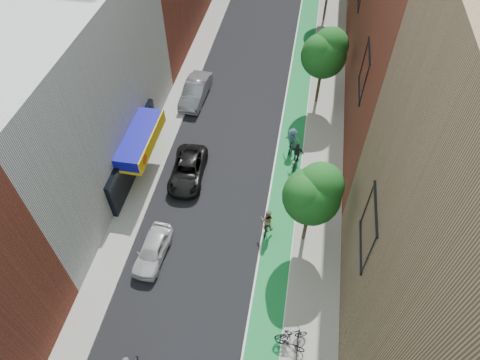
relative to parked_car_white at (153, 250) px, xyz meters
The scene contains 14 objects.
bike_lane 20.28m from the parked_car_white, 68.41° to the left, with size 2.00×68.00×0.01m, color #14702F.
sidewalk_left 19.03m from the parked_car_white, 97.68° to the left, with size 2.00×68.00×0.15m, color gray.
sidewalk_right 21.33m from the parked_car_white, 62.15° to the left, with size 3.00×68.00×0.15m, color gray.
building_left_white 11.50m from the parked_car_white, 137.75° to the left, with size 8.00×20.00×12.00m, color silver.
tree_near 10.35m from the parked_car_white, 17.50° to the left, with size 3.40×3.36×6.42m.
tree_mid 19.63m from the parked_car_white, 61.65° to the left, with size 3.55×3.53×6.74m.
parked_car_white is the anchor object (origin of this frame).
parked_car_black 6.81m from the parked_car_white, 86.14° to the left, with size 2.26×4.91×1.36m, color black.
parked_car_silver 15.68m from the parked_car_white, 94.17° to the left, with size 1.73×4.96×1.63m, color gray.
cyclist_lane_near 7.33m from the parked_car_white, 24.59° to the left, with size 0.90×1.50×2.08m.
cyclist_lane_mid 12.32m from the parked_car_white, 49.49° to the left, with size 1.02×1.94×2.00m.
cyclist_lane_far 13.21m from the parked_car_white, 55.34° to the left, with size 1.15×1.76×1.99m.
parked_bike_mid 9.61m from the parked_car_white, 22.87° to the right, with size 0.51×1.80×1.08m, color black.
parked_bike_far 9.81m from the parked_car_white, 25.45° to the right, with size 0.57×1.65×0.87m, color black.
Camera 1 is at (4.23, -5.63, 23.23)m, focal length 32.00 mm.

